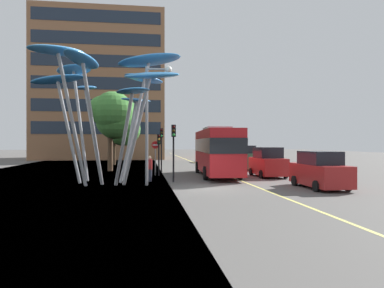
# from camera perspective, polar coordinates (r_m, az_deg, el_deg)

# --- Properties ---
(ground) EXTENTS (120.00, 240.00, 0.10)m
(ground) POSITION_cam_1_polar(r_m,az_deg,el_deg) (20.36, 0.85, -7.24)
(ground) COLOR #54514F
(red_bus) EXTENTS (3.10, 10.56, 3.79)m
(red_bus) POSITION_cam_1_polar(r_m,az_deg,el_deg) (27.85, 3.97, -0.88)
(red_bus) COLOR red
(red_bus) RESTS_ON ground
(leaf_sculpture) EXTENTS (9.66, 11.19, 8.69)m
(leaf_sculpture) POSITION_cam_1_polar(r_m,az_deg,el_deg) (23.68, -12.55, 9.54)
(leaf_sculpture) COLOR #9EA0A5
(leaf_sculpture) RESTS_ON ground
(traffic_light_kerb_near) EXTENTS (0.28, 0.42, 3.78)m
(traffic_light_kerb_near) POSITION_cam_1_polar(r_m,az_deg,el_deg) (23.55, -2.96, 0.55)
(traffic_light_kerb_near) COLOR black
(traffic_light_kerb_near) RESTS_ON ground
(traffic_light_kerb_far) EXTENTS (0.28, 0.42, 3.27)m
(traffic_light_kerb_far) POSITION_cam_1_polar(r_m,az_deg,el_deg) (28.14, -5.30, -0.24)
(traffic_light_kerb_far) COLOR black
(traffic_light_kerb_far) RESTS_ON ground
(traffic_light_island_mid) EXTENTS (0.28, 0.42, 3.85)m
(traffic_light_island_mid) POSITION_cam_1_polar(r_m,az_deg,el_deg) (31.13, -4.90, 0.55)
(traffic_light_island_mid) COLOR black
(traffic_light_island_mid) RESTS_ON ground
(car_parked_near) EXTENTS (1.99, 4.42, 2.11)m
(car_parked_near) POSITION_cam_1_polar(r_m,az_deg,el_deg) (21.62, 19.70, -4.06)
(car_parked_near) COLOR maroon
(car_parked_near) RESTS_ON ground
(car_parked_mid) EXTENTS (2.04, 3.97, 2.25)m
(car_parked_mid) POSITION_cam_1_polar(r_m,az_deg,el_deg) (27.79, 11.99, -2.99)
(car_parked_mid) COLOR maroon
(car_parked_mid) RESTS_ON ground
(car_parked_far) EXTENTS (2.06, 3.87, 2.33)m
(car_parked_far) POSITION_cam_1_polar(r_m,az_deg,el_deg) (34.93, 8.31, -2.27)
(car_parked_far) COLOR #2D5138
(car_parked_far) RESTS_ON ground
(car_side_street) EXTENTS (1.94, 4.09, 1.98)m
(car_side_street) POSITION_cam_1_polar(r_m,az_deg,el_deg) (41.75, 6.08, -2.08)
(car_side_street) COLOR silver
(car_side_street) RESTS_ON ground
(car_far_side) EXTENTS (2.00, 4.53, 2.14)m
(car_far_side) POSITION_cam_1_polar(r_m,az_deg,el_deg) (48.12, 3.39, -1.71)
(car_far_side) COLOR black
(car_far_side) RESTS_ON ground
(street_lamp) EXTENTS (1.62, 0.44, 7.30)m
(street_lamp) POSITION_cam_1_polar(r_m,az_deg,el_deg) (21.98, -6.27, 5.66)
(street_lamp) COLOR gray
(street_lamp) RESTS_ON ground
(tree_pavement_near) EXTENTS (4.26, 5.42, 7.20)m
(tree_pavement_near) POSITION_cam_1_polar(r_m,az_deg,el_deg) (33.55, -12.41, 4.36)
(tree_pavement_near) COLOR brown
(tree_pavement_near) RESTS_ON ground
(tree_pavement_far) EXTENTS (4.84, 5.37, 7.86)m
(tree_pavement_far) POSITION_cam_1_polar(r_m,az_deg,el_deg) (43.08, -11.29, 3.70)
(tree_pavement_far) COLOR brown
(tree_pavement_far) RESTS_ON ground
(pedestrian) EXTENTS (0.34, 0.34, 1.70)m
(pedestrian) POSITION_cam_1_polar(r_m,az_deg,el_deg) (24.14, -6.75, -3.93)
(pedestrian) COLOR #2D3342
(pedestrian) RESTS_ON ground
(no_entry_sign) EXTENTS (0.60, 0.12, 2.72)m
(no_entry_sign) POSITION_cam_1_polar(r_m,az_deg,el_deg) (28.62, -5.88, -1.39)
(no_entry_sign) COLOR gray
(no_entry_sign) RESTS_ON ground
(backdrop_building) EXTENTS (20.00, 14.39, 23.27)m
(backdrop_building) POSITION_cam_1_polar(r_m,az_deg,el_deg) (62.60, -14.06, 8.49)
(backdrop_building) COLOR #8E6042
(backdrop_building) RESTS_ON ground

